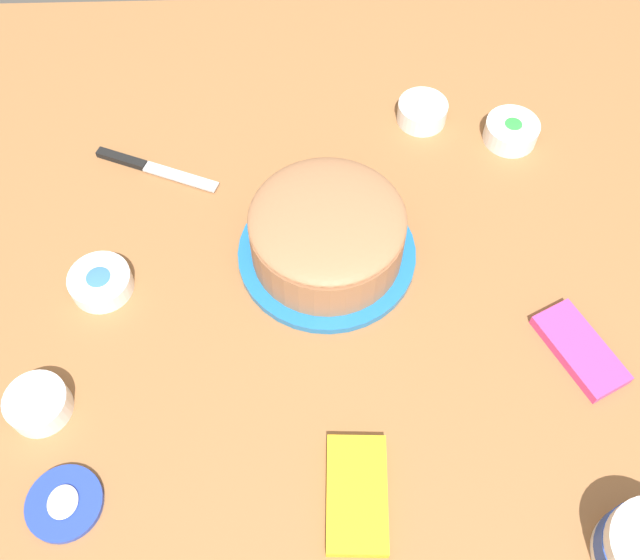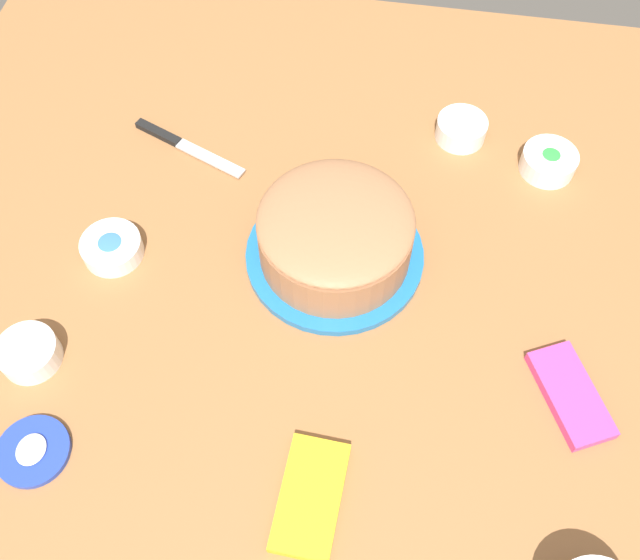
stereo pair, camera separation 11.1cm
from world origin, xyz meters
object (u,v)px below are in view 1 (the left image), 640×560
at_px(sprinkle_bowl_pink, 38,404).
at_px(sprinkle_bowl_rainbow, 422,112).
at_px(sprinkle_bowl_green, 511,130).
at_px(sprinkle_bowl_blue, 101,282).
at_px(frosting_tub_lid, 64,503).
at_px(spreading_knife, 146,166).
at_px(candy_box_lower, 580,349).
at_px(candy_box_upper, 357,494).
at_px(frosted_cake, 327,236).

height_order(sprinkle_bowl_pink, sprinkle_bowl_rainbow, sprinkle_bowl_rainbow).
bearing_deg(sprinkle_bowl_green, sprinkle_bowl_blue, -67.10).
distance_m(frosting_tub_lid, sprinkle_bowl_green, 0.96).
bearing_deg(spreading_knife, candy_box_lower, 60.96).
distance_m(spreading_knife, candy_box_lower, 0.80).
height_order(candy_box_lower, candy_box_upper, candy_box_upper).
bearing_deg(frosted_cake, sprinkle_bowl_green, 125.74).
distance_m(sprinkle_bowl_blue, sprinkle_bowl_pink, 0.21).
distance_m(sprinkle_bowl_pink, candy_box_upper, 0.47).
relative_size(sprinkle_bowl_pink, candy_box_upper, 0.57).
distance_m(sprinkle_bowl_green, candy_box_upper, 0.72).
distance_m(frosted_cake, sprinkle_bowl_pink, 0.50).
height_order(frosted_cake, sprinkle_bowl_rainbow, frosted_cake).
xyz_separation_m(frosted_cake, candy_box_upper, (0.40, 0.03, -0.05)).
bearing_deg(sprinkle_bowl_pink, sprinkle_bowl_rainbow, 132.27).
height_order(sprinkle_bowl_pink, candy_box_upper, sprinkle_bowl_pink).
bearing_deg(candy_box_lower, candy_box_upper, -85.91).
height_order(spreading_knife, candy_box_lower, candy_box_lower).
bearing_deg(sprinkle_bowl_rainbow, frosted_cake, -31.94).
bearing_deg(spreading_knife, frosted_cake, 58.07).
relative_size(frosted_cake, candy_box_lower, 1.90).
xyz_separation_m(sprinkle_bowl_rainbow, candy_box_lower, (0.49, 0.19, -0.01)).
xyz_separation_m(sprinkle_bowl_pink, sprinkle_bowl_rainbow, (-0.56, 0.61, -0.00)).
height_order(sprinkle_bowl_blue, sprinkle_bowl_rainbow, sprinkle_bowl_rainbow).
bearing_deg(sprinkle_bowl_pink, frosting_tub_lid, 21.56).
xyz_separation_m(frosted_cake, spreading_knife, (-0.20, -0.32, -0.05)).
distance_m(sprinkle_bowl_pink, candy_box_lower, 0.81).
bearing_deg(sprinkle_bowl_pink, candy_box_upper, 72.78).
xyz_separation_m(sprinkle_bowl_green, candy_box_upper, (0.64, -0.32, -0.01)).
relative_size(frosted_cake, sprinkle_bowl_pink, 3.23).
height_order(sprinkle_bowl_green, sprinkle_bowl_rainbow, same).
bearing_deg(candy_box_upper, candy_box_lower, 123.25).
distance_m(spreading_knife, sprinkle_bowl_green, 0.67).
height_order(frosting_tub_lid, sprinkle_bowl_pink, sprinkle_bowl_pink).
height_order(frosting_tub_lid, spreading_knife, frosting_tub_lid).
height_order(frosted_cake, sprinkle_bowl_pink, frosted_cake).
height_order(sprinkle_bowl_rainbow, candy_box_upper, sprinkle_bowl_rainbow).
xyz_separation_m(sprinkle_bowl_pink, candy_box_lower, (-0.07, 0.80, -0.01)).
bearing_deg(candy_box_lower, sprinkle_bowl_pink, -111.67).
bearing_deg(candy_box_lower, frosting_tub_lid, -101.05).
relative_size(spreading_knife, candy_box_upper, 1.41).
distance_m(sprinkle_bowl_pink, sprinkle_bowl_rainbow, 0.83).
bearing_deg(sprinkle_bowl_blue, frosted_cake, 97.93).
xyz_separation_m(frosting_tub_lid, candy_box_upper, (0.00, 0.40, 0.00)).
xyz_separation_m(frosting_tub_lid, sprinkle_bowl_rainbow, (-0.70, 0.56, 0.01)).
bearing_deg(spreading_knife, sprinkle_bowl_pink, -13.33).
bearing_deg(sprinkle_bowl_blue, frosting_tub_lid, -1.25).
bearing_deg(candy_box_lower, frosted_cake, -142.93).
bearing_deg(sprinkle_bowl_blue, candy_box_upper, 48.45).
bearing_deg(sprinkle_bowl_blue, sprinkle_bowl_green, 112.90).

